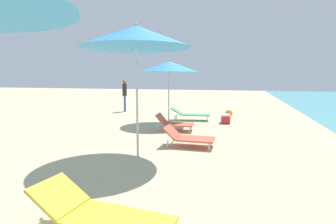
% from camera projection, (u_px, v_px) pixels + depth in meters
% --- Properties ---
extents(lounger_second_shoreside, '(1.64, 0.69, 0.54)m').
position_uv_depth(lounger_second_shoreside, '(100.00, 213.00, 2.87)').
color(lounger_second_shoreside, yellow).
rests_on(lounger_second_shoreside, ground).
extents(umbrella_third, '(2.36, 2.36, 2.89)m').
position_uv_depth(umbrella_third, '(136.00, 37.00, 5.50)').
color(umbrella_third, silver).
rests_on(umbrella_third, ground).
extents(lounger_third_shoreside, '(1.27, 0.66, 0.51)m').
position_uv_depth(lounger_third_shoreside, '(188.00, 137.00, 6.69)').
color(lounger_third_shoreside, '#D8593F').
rests_on(lounger_third_shoreside, ground).
extents(umbrella_farthest, '(2.27, 2.27, 2.42)m').
position_uv_depth(umbrella_farthest, '(169.00, 67.00, 9.76)').
color(umbrella_farthest, silver).
rests_on(umbrella_farthest, ground).
extents(lounger_farthest_shoreside, '(1.65, 0.77, 0.53)m').
position_uv_depth(lounger_farthest_shoreside, '(190.00, 114.00, 10.83)').
color(lounger_farthest_shoreside, '#4CA572').
rests_on(lounger_farthest_shoreside, ground).
extents(lounger_farthest_inland, '(1.27, 0.79, 0.57)m').
position_uv_depth(lounger_farthest_inland, '(174.00, 123.00, 8.67)').
color(lounger_farthest_inland, '#D8593F').
rests_on(lounger_farthest_inland, ground).
extents(person_walking_near, '(0.35, 0.42, 1.66)m').
position_uv_depth(person_walking_near, '(125.00, 92.00, 13.55)').
color(person_walking_near, '#334CB2').
rests_on(person_walking_near, ground).
extents(beach_ball, '(0.33, 0.33, 0.33)m').
position_uv_depth(beach_ball, '(229.00, 113.00, 11.83)').
color(beach_ball, orange).
rests_on(beach_ball, ground).
extents(cooler_box, '(0.39, 0.48, 0.35)m').
position_uv_depth(cooler_box, '(225.00, 119.00, 10.13)').
color(cooler_box, red).
rests_on(cooler_box, ground).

